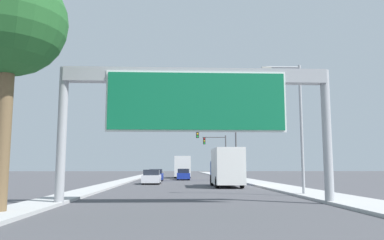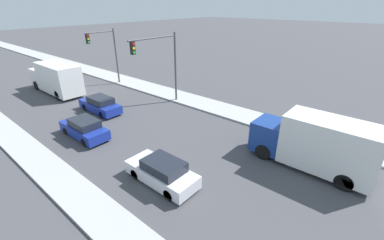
{
  "view_description": "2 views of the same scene",
  "coord_description": "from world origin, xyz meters",
  "px_view_note": "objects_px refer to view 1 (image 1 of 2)",
  "views": [
    {
      "loc": [
        -0.98,
        -0.07,
        1.79
      ],
      "look_at": [
        0.0,
        23.01,
        4.68
      ],
      "focal_mm": 35.0,
      "sensor_mm": 36.0,
      "label": 1
    },
    {
      "loc": [
        -11.49,
        30.4,
        9.38
      ],
      "look_at": [
        1.02,
        40.99,
        1.86
      ],
      "focal_mm": 24.0,
      "sensor_mm": 36.0,
      "label": 2
    }
  ],
  "objects_px": {
    "truck_box_secondary": "(182,167)",
    "traffic_light_near_intersection": "(223,144)",
    "car_far_right": "(156,175)",
    "sign_gantry": "(196,98)",
    "street_lamp_right": "(296,117)",
    "truck_box_primary": "(226,168)",
    "car_near_right": "(183,175)",
    "traffic_light_mid_block": "(219,150)",
    "car_near_center": "(152,177)",
    "palm_tree_foreground": "(10,23)"
  },
  "relations": [
    {
      "from": "car_near_center",
      "to": "truck_box_secondary",
      "type": "relative_size",
      "value": 0.53
    },
    {
      "from": "sign_gantry",
      "to": "truck_box_secondary",
      "type": "height_order",
      "value": "sign_gantry"
    },
    {
      "from": "traffic_light_mid_block",
      "to": "street_lamp_right",
      "type": "height_order",
      "value": "street_lamp_right"
    },
    {
      "from": "truck_box_secondary",
      "to": "car_near_center",
      "type": "bearing_deg",
      "value": -99.63
    },
    {
      "from": "sign_gantry",
      "to": "car_far_right",
      "type": "bearing_deg",
      "value": 96.65
    },
    {
      "from": "truck_box_primary",
      "to": "traffic_light_near_intersection",
      "type": "xyz_separation_m",
      "value": [
        1.56,
        14.66,
        2.98
      ]
    },
    {
      "from": "car_near_center",
      "to": "street_lamp_right",
      "type": "xyz_separation_m",
      "value": [
        10.03,
        -16.51,
        4.17
      ]
    },
    {
      "from": "street_lamp_right",
      "to": "traffic_light_mid_block",
      "type": "bearing_deg",
      "value": 91.46
    },
    {
      "from": "car_near_right",
      "to": "truck_box_secondary",
      "type": "xyz_separation_m",
      "value": [
        0.0,
        8.65,
        1.01
      ]
    },
    {
      "from": "sign_gantry",
      "to": "truck_box_primary",
      "type": "relative_size",
      "value": 1.86
    },
    {
      "from": "car_far_right",
      "to": "truck_box_primary",
      "type": "distance_m",
      "value": 16.16
    },
    {
      "from": "car_far_right",
      "to": "sign_gantry",
      "type": "bearing_deg",
      "value": -83.35
    },
    {
      "from": "sign_gantry",
      "to": "car_near_right",
      "type": "bearing_deg",
      "value": 90.0
    },
    {
      "from": "car_near_right",
      "to": "traffic_light_mid_block",
      "type": "relative_size",
      "value": 0.7
    },
    {
      "from": "car_near_center",
      "to": "traffic_light_mid_block",
      "type": "bearing_deg",
      "value": 63.86
    },
    {
      "from": "car_near_right",
      "to": "truck_box_primary",
      "type": "distance_m",
      "value": 18.38
    },
    {
      "from": "sign_gantry",
      "to": "car_near_center",
      "type": "bearing_deg",
      "value": 99.24
    },
    {
      "from": "street_lamp_right",
      "to": "truck_box_secondary",
      "type": "bearing_deg",
      "value": 99.98
    },
    {
      "from": "sign_gantry",
      "to": "car_far_right",
      "type": "xyz_separation_m",
      "value": [
        -3.5,
        30.01,
        -4.44
      ]
    },
    {
      "from": "sign_gantry",
      "to": "street_lamp_right",
      "type": "bearing_deg",
      "value": 37.44
    },
    {
      "from": "car_near_center",
      "to": "car_far_right",
      "type": "relative_size",
      "value": 0.99
    },
    {
      "from": "car_far_right",
      "to": "traffic_light_mid_block",
      "type": "height_order",
      "value": "traffic_light_mid_block"
    },
    {
      "from": "street_lamp_right",
      "to": "sign_gantry",
      "type": "bearing_deg",
      "value": -142.56
    },
    {
      "from": "truck_box_secondary",
      "to": "truck_box_primary",
      "type": "bearing_deg",
      "value": -82.52
    },
    {
      "from": "traffic_light_near_intersection",
      "to": "street_lamp_right",
      "type": "xyz_separation_m",
      "value": [
        1.47,
        -25.13,
        0.19
      ]
    },
    {
      "from": "car_far_right",
      "to": "traffic_light_near_intersection",
      "type": "relative_size",
      "value": 0.64
    },
    {
      "from": "car_far_right",
      "to": "truck_box_secondary",
      "type": "distance_m",
      "value": 12.67
    },
    {
      "from": "sign_gantry",
      "to": "truck_box_secondary",
      "type": "bearing_deg",
      "value": 90.0
    },
    {
      "from": "sign_gantry",
      "to": "traffic_light_near_intersection",
      "type": "distance_m",
      "value": 30.56
    },
    {
      "from": "car_far_right",
      "to": "traffic_light_near_intersection",
      "type": "xyz_separation_m",
      "value": [
        8.56,
        0.13,
        3.99
      ]
    },
    {
      "from": "sign_gantry",
      "to": "car_near_center",
      "type": "xyz_separation_m",
      "value": [
        -3.5,
        21.51,
        -4.44
      ]
    },
    {
      "from": "car_near_right",
      "to": "traffic_light_near_intersection",
      "type": "height_order",
      "value": "traffic_light_near_intersection"
    },
    {
      "from": "traffic_light_near_intersection",
      "to": "sign_gantry",
      "type": "bearing_deg",
      "value": -99.53
    },
    {
      "from": "truck_box_primary",
      "to": "street_lamp_right",
      "type": "relative_size",
      "value": 0.87
    },
    {
      "from": "car_far_right",
      "to": "truck_box_secondary",
      "type": "xyz_separation_m",
      "value": [
        3.5,
        12.13,
        1.02
      ]
    },
    {
      "from": "car_far_right",
      "to": "palm_tree_foreground",
      "type": "distance_m",
      "value": 34.42
    },
    {
      "from": "truck_box_secondary",
      "to": "traffic_light_near_intersection",
      "type": "xyz_separation_m",
      "value": [
        5.06,
        -12.01,
        2.96
      ]
    },
    {
      "from": "car_near_center",
      "to": "car_far_right",
      "type": "height_order",
      "value": "car_far_right"
    },
    {
      "from": "sign_gantry",
      "to": "truck_box_secondary",
      "type": "distance_m",
      "value": 42.28
    },
    {
      "from": "car_near_right",
      "to": "palm_tree_foreground",
      "type": "distance_m",
      "value": 38.35
    },
    {
      "from": "traffic_light_near_intersection",
      "to": "traffic_light_mid_block",
      "type": "relative_size",
      "value": 1.03
    },
    {
      "from": "sign_gantry",
      "to": "palm_tree_foreground",
      "type": "height_order",
      "value": "palm_tree_foreground"
    },
    {
      "from": "traffic_light_mid_block",
      "to": "palm_tree_foreground",
      "type": "relative_size",
      "value": 0.69
    },
    {
      "from": "truck_box_primary",
      "to": "traffic_light_near_intersection",
      "type": "distance_m",
      "value": 15.04
    },
    {
      "from": "car_near_right",
      "to": "traffic_light_mid_block",
      "type": "height_order",
      "value": "traffic_light_mid_block"
    },
    {
      "from": "car_near_center",
      "to": "truck_box_primary",
      "type": "height_order",
      "value": "truck_box_primary"
    },
    {
      "from": "car_near_right",
      "to": "traffic_light_near_intersection",
      "type": "relative_size",
      "value": 0.67
    },
    {
      "from": "car_far_right",
      "to": "truck_box_secondary",
      "type": "relative_size",
      "value": 0.53
    },
    {
      "from": "car_near_right",
      "to": "traffic_light_near_intersection",
      "type": "distance_m",
      "value": 7.26
    },
    {
      "from": "sign_gantry",
      "to": "street_lamp_right",
      "type": "relative_size",
      "value": 1.62
    }
  ]
}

